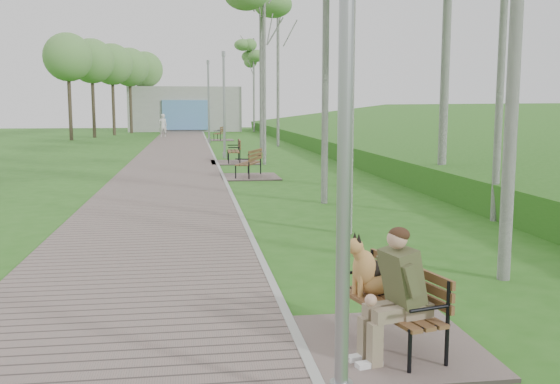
# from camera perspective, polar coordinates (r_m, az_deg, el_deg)

# --- Properties ---
(ground) EXTENTS (120.00, 120.00, 0.00)m
(ground) POSITION_cam_1_polar(r_m,az_deg,el_deg) (7.98, -0.56, -8.89)
(ground) COLOR #296119
(ground) RESTS_ON ground
(walkway) EXTENTS (3.50, 67.00, 0.04)m
(walkway) POSITION_cam_1_polar(r_m,az_deg,el_deg) (29.18, -9.55, 3.29)
(walkway) COLOR #74645E
(walkway) RESTS_ON ground
(kerb) EXTENTS (0.10, 67.00, 0.05)m
(kerb) POSITION_cam_1_polar(r_m,az_deg,el_deg) (29.18, -6.11, 3.36)
(kerb) COLOR #999993
(kerb) RESTS_ON ground
(embankment) EXTENTS (14.00, 70.00, 1.60)m
(embankment) POSITION_cam_1_polar(r_m,az_deg,el_deg) (30.58, 17.13, 3.22)
(embankment) COLOR #3D7728
(embankment) RESTS_ON ground
(building_north) EXTENTS (10.00, 5.20, 4.00)m
(building_north) POSITION_cam_1_polar(r_m,az_deg,el_deg) (58.55, -8.65, 7.50)
(building_north) COLOR #9E9E99
(building_north) RESTS_ON ground
(bench_main) EXTENTS (1.64, 1.83, 1.43)m
(bench_main) POSITION_cam_1_polar(r_m,az_deg,el_deg) (6.08, 9.63, -10.51)
(bench_main) COLOR #74645E
(bench_main) RESTS_ON ground
(bench_second) EXTENTS (1.85, 2.05, 1.13)m
(bench_second) POSITION_cam_1_polar(r_m,az_deg,el_deg) (20.21, -2.88, 1.93)
(bench_second) COLOR #74645E
(bench_second) RESTS_ON ground
(bench_third) EXTENTS (1.91, 2.12, 1.17)m
(bench_third) POSITION_cam_1_polar(r_m,az_deg,el_deg) (25.41, -4.25, 3.16)
(bench_third) COLOR #74645E
(bench_third) RESTS_ON ground
(bench_far) EXTENTS (1.85, 2.05, 1.13)m
(bench_far) POSITION_cam_1_polar(r_m,az_deg,el_deg) (42.22, -5.60, 5.01)
(bench_far) COLOR #74645E
(bench_far) RESTS_ON ground
(lamp_post_near) EXTENTS (0.17, 0.17, 4.50)m
(lamp_post_near) POSITION_cam_1_polar(r_m,az_deg,el_deg) (4.45, 5.94, 5.22)
(lamp_post_near) COLOR #93959A
(lamp_post_near) RESTS_ON ground
(lamp_post_second) EXTENTS (0.18, 0.18, 4.65)m
(lamp_post_second) POSITION_cam_1_polar(r_m,az_deg,el_deg) (27.63, -5.13, 7.58)
(lamp_post_second) COLOR #93959A
(lamp_post_second) RESTS_ON ground
(lamp_post_third) EXTENTS (0.20, 0.20, 5.08)m
(lamp_post_third) POSITION_cam_1_polar(r_m,az_deg,el_deg) (39.15, -6.54, 7.94)
(lamp_post_third) COLOR #93959A
(lamp_post_third) RESTS_ON ground
(pedestrian_near) EXTENTS (0.72, 0.57, 1.72)m
(pedestrian_near) POSITION_cam_1_polar(r_m,az_deg,el_deg) (46.82, -10.67, 5.99)
(pedestrian_near) COLOR silver
(pedestrian_near) RESTS_ON ground
(birch_far_a) EXTENTS (2.45, 2.45, 9.73)m
(birch_far_a) POSITION_cam_1_polar(r_m,az_deg,el_deg) (36.06, -0.19, 16.39)
(birch_far_a) COLOR silver
(birch_far_a) RESTS_ON ground
(birch_distant_b) EXTENTS (2.32, 2.32, 8.43)m
(birch_distant_b) POSITION_cam_1_polar(r_m,az_deg,el_deg) (55.45, -2.42, 12.34)
(birch_distant_b) COLOR silver
(birch_distant_b) RESTS_ON ground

